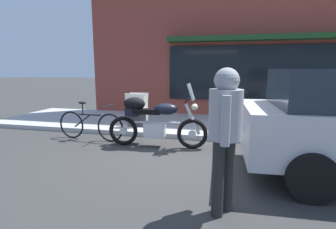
{
  "coord_description": "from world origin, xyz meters",
  "views": [
    {
      "loc": [
        1.11,
        -5.02,
        1.71
      ],
      "look_at": [
        -0.26,
        0.59,
        0.7
      ],
      "focal_mm": 28.28,
      "sensor_mm": 36.0,
      "label": 1
    }
  ],
  "objects_px": {
    "pedestrian_walking": "(225,124)",
    "sandwich_board_sign": "(137,109)",
    "touring_motorcycle": "(152,119)",
    "parked_bicycle": "(90,125)"
  },
  "relations": [
    {
      "from": "parked_bicycle",
      "to": "pedestrian_walking",
      "type": "height_order",
      "value": "pedestrian_walking"
    },
    {
      "from": "pedestrian_walking",
      "to": "touring_motorcycle",
      "type": "bearing_deg",
      "value": 123.9
    },
    {
      "from": "parked_bicycle",
      "to": "pedestrian_walking",
      "type": "bearing_deg",
      "value": -38.69
    },
    {
      "from": "touring_motorcycle",
      "to": "parked_bicycle",
      "type": "bearing_deg",
      "value": 174.45
    },
    {
      "from": "pedestrian_walking",
      "to": "sandwich_board_sign",
      "type": "height_order",
      "value": "pedestrian_walking"
    },
    {
      "from": "parked_bicycle",
      "to": "sandwich_board_sign",
      "type": "bearing_deg",
      "value": 60.42
    },
    {
      "from": "touring_motorcycle",
      "to": "parked_bicycle",
      "type": "xyz_separation_m",
      "value": [
        -1.59,
        0.15,
        -0.24
      ]
    },
    {
      "from": "pedestrian_walking",
      "to": "sandwich_board_sign",
      "type": "relative_size",
      "value": 1.89
    },
    {
      "from": "pedestrian_walking",
      "to": "sandwich_board_sign",
      "type": "xyz_separation_m",
      "value": [
        -2.5,
        3.87,
        -0.51
      ]
    },
    {
      "from": "parked_bicycle",
      "to": "pedestrian_walking",
      "type": "xyz_separation_m",
      "value": [
        3.23,
        -2.58,
        0.72
      ]
    }
  ]
}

